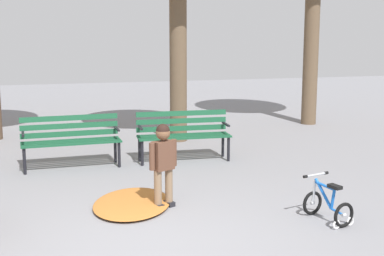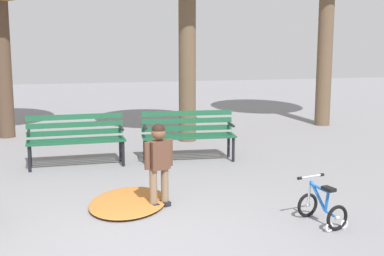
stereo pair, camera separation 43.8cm
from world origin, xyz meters
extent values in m
plane|color=gray|center=(0.00, 0.00, 0.00)|extent=(36.00, 36.00, 0.00)
cube|color=#195133|center=(-0.58, 3.85, 0.44)|extent=(1.60, 0.15, 0.03)
cube|color=#195133|center=(-0.57, 3.73, 0.44)|extent=(1.60, 0.15, 0.03)
cube|color=#195133|center=(-0.57, 3.61, 0.44)|extent=(1.60, 0.15, 0.03)
cube|color=#195133|center=(-0.56, 3.49, 0.44)|extent=(1.60, 0.15, 0.03)
cube|color=#195133|center=(-0.58, 3.89, 0.54)|extent=(1.60, 0.12, 0.09)
cube|color=#195133|center=(-0.58, 3.89, 0.67)|extent=(1.60, 0.12, 0.09)
cube|color=#195133|center=(-0.58, 3.89, 0.81)|extent=(1.60, 0.12, 0.09)
cylinder|color=black|center=(0.19, 3.55, 0.22)|extent=(0.05, 0.05, 0.44)
cylinder|color=black|center=(0.17, 3.91, 0.22)|extent=(0.05, 0.05, 0.44)
cube|color=black|center=(0.18, 3.73, 0.62)|extent=(0.06, 0.40, 0.03)
cylinder|color=black|center=(-1.31, 3.48, 0.22)|extent=(0.05, 0.05, 0.44)
cylinder|color=black|center=(-1.33, 3.84, 0.22)|extent=(0.05, 0.05, 0.44)
cube|color=black|center=(-1.32, 3.66, 0.62)|extent=(0.06, 0.40, 0.03)
cube|color=#195133|center=(1.34, 3.86, 0.44)|extent=(1.60, 0.14, 0.03)
cube|color=#195133|center=(1.33, 3.74, 0.44)|extent=(1.60, 0.14, 0.03)
cube|color=#195133|center=(1.33, 3.62, 0.44)|extent=(1.60, 0.14, 0.03)
cube|color=#195133|center=(1.32, 3.50, 0.44)|extent=(1.60, 0.14, 0.03)
cube|color=#195133|center=(1.34, 3.90, 0.54)|extent=(1.60, 0.11, 0.09)
cube|color=#195133|center=(1.34, 3.90, 0.67)|extent=(1.60, 0.11, 0.09)
cube|color=#195133|center=(1.34, 3.90, 0.81)|extent=(1.60, 0.11, 0.09)
cylinder|color=black|center=(2.07, 3.49, 0.22)|extent=(0.05, 0.05, 0.44)
cylinder|color=black|center=(2.09, 3.85, 0.22)|extent=(0.05, 0.05, 0.44)
cube|color=black|center=(2.08, 3.67, 0.62)|extent=(0.06, 0.40, 0.03)
cylinder|color=black|center=(0.57, 3.56, 0.22)|extent=(0.05, 0.05, 0.44)
cylinder|color=black|center=(0.59, 3.92, 0.22)|extent=(0.05, 0.05, 0.44)
cube|color=black|center=(0.58, 3.74, 0.62)|extent=(0.06, 0.40, 0.03)
cylinder|color=#7F664C|center=(0.54, 1.37, 0.25)|extent=(0.10, 0.10, 0.50)
cube|color=black|center=(0.54, 1.37, 0.03)|extent=(0.15, 0.18, 0.06)
cylinder|color=#7F664C|center=(0.38, 1.30, 0.25)|extent=(0.10, 0.10, 0.50)
cube|color=black|center=(0.38, 1.30, 0.03)|extent=(0.15, 0.18, 0.06)
cube|color=brown|center=(0.46, 1.33, 0.68)|extent=(0.30, 0.25, 0.37)
sphere|color=brown|center=(0.46, 1.33, 0.98)|extent=(0.18, 0.18, 0.18)
sphere|color=black|center=(0.46, 1.33, 1.00)|extent=(0.18, 0.18, 0.18)
cylinder|color=brown|center=(0.62, 1.40, 0.70)|extent=(0.07, 0.07, 0.35)
cylinder|color=brown|center=(0.31, 1.26, 0.70)|extent=(0.07, 0.07, 0.35)
torus|color=black|center=(2.18, 0.57, 0.15)|extent=(0.30, 0.12, 0.30)
cylinder|color=silver|center=(2.18, 0.57, 0.15)|extent=(0.06, 0.05, 0.04)
torus|color=black|center=(2.32, 0.07, 0.15)|extent=(0.30, 0.12, 0.30)
cylinder|color=silver|center=(2.32, 0.07, 0.15)|extent=(0.06, 0.05, 0.04)
torus|color=white|center=(2.21, 0.04, 0.05)|extent=(0.11, 0.05, 0.11)
torus|color=white|center=(2.42, 0.10, 0.05)|extent=(0.11, 0.05, 0.11)
cylinder|color=blue|center=(2.23, 0.40, 0.32)|extent=(0.12, 0.30, 0.32)
cylinder|color=blue|center=(2.27, 0.24, 0.30)|extent=(0.06, 0.08, 0.27)
cylinder|color=blue|center=(2.29, 0.17, 0.16)|extent=(0.08, 0.20, 0.05)
cylinder|color=silver|center=(2.18, 0.55, 0.31)|extent=(0.05, 0.08, 0.32)
cylinder|color=blue|center=(2.23, 0.38, 0.42)|extent=(0.12, 0.32, 0.05)
cube|color=black|center=(2.28, 0.22, 0.45)|extent=(0.13, 0.19, 0.04)
cylinder|color=silver|center=(2.19, 0.53, 0.52)|extent=(0.33, 0.12, 0.02)
cylinder|color=black|center=(2.02, 0.49, 0.52)|extent=(0.06, 0.05, 0.04)
cylinder|color=black|center=(2.35, 0.58, 0.52)|extent=(0.06, 0.05, 0.04)
ellipsoid|color=#B26B2D|center=(0.08, 1.49, 0.04)|extent=(1.39, 1.65, 0.07)
cylinder|color=brown|center=(1.66, 5.44, 1.62)|extent=(0.34, 0.34, 3.23)
cylinder|color=brown|center=(5.16, 6.60, 1.85)|extent=(0.35, 0.35, 3.71)
camera|label=1|loc=(-0.95, -5.36, 2.28)|focal=51.70mm
camera|label=2|loc=(-0.52, -5.46, 2.28)|focal=51.70mm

